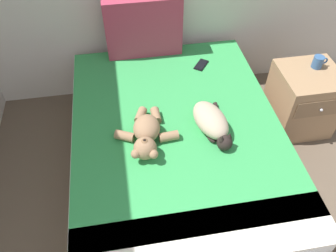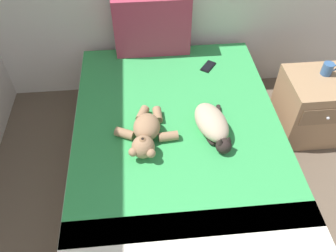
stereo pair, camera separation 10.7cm
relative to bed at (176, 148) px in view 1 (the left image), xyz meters
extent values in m
cube|color=#9E7A56|center=(0.00, 0.00, -0.10)|extent=(1.45, 1.92, 0.29)
cube|color=white|center=(0.00, 0.00, 0.14)|extent=(1.41, 1.86, 0.19)
cube|color=green|center=(0.00, 0.06, 0.24)|extent=(1.39, 1.72, 0.02)
cube|color=silver|center=(0.00, -0.80, 0.24)|extent=(1.39, 0.31, 0.02)
cube|color=#A5334C|center=(-0.11, 0.86, 0.49)|extent=(0.61, 0.14, 0.48)
ellipsoid|color=tan|center=(0.21, -0.07, 0.33)|extent=(0.27, 0.38, 0.15)
sphere|color=black|center=(0.25, -0.25, 0.30)|extent=(0.10, 0.10, 0.10)
cone|color=black|center=(0.28, -0.25, 0.36)|extent=(0.04, 0.04, 0.04)
cone|color=black|center=(0.23, -0.26, 0.36)|extent=(0.04, 0.04, 0.04)
cylinder|color=black|center=(0.29, 0.06, 0.27)|extent=(0.05, 0.16, 0.03)
ellipsoid|color=black|center=(0.19, -0.17, 0.27)|extent=(0.08, 0.11, 0.04)
ellipsoid|color=#937051|center=(-0.21, -0.07, 0.32)|extent=(0.21, 0.24, 0.14)
sphere|color=#937051|center=(-0.24, -0.23, 0.32)|extent=(0.14, 0.14, 0.14)
sphere|color=brown|center=(-0.24, -0.23, 0.37)|extent=(0.06, 0.06, 0.06)
sphere|color=black|center=(-0.24, -0.23, 0.40)|extent=(0.02, 0.02, 0.02)
sphere|color=#937051|center=(-0.20, -0.29, 0.33)|extent=(0.06, 0.06, 0.06)
sphere|color=#937051|center=(-0.30, -0.27, 0.33)|extent=(0.06, 0.06, 0.06)
cylinder|color=#937051|center=(-0.08, -0.13, 0.28)|extent=(0.13, 0.07, 0.06)
cylinder|color=#937051|center=(-0.13, 0.07, 0.28)|extent=(0.06, 0.12, 0.06)
cylinder|color=#937051|center=(-0.35, -0.08, 0.28)|extent=(0.14, 0.11, 0.06)
cylinder|color=#937051|center=(-0.23, 0.09, 0.28)|extent=(0.10, 0.13, 0.06)
cube|color=black|center=(0.31, 0.61, 0.26)|extent=(0.15, 0.16, 0.01)
cube|color=black|center=(0.31, 0.61, 0.26)|extent=(0.12, 0.14, 0.00)
cube|color=#9E7A56|center=(1.11, 0.31, 0.03)|extent=(0.47, 0.46, 0.55)
cube|color=#866849|center=(1.11, 0.08, 0.15)|extent=(0.40, 0.01, 0.15)
sphere|color=#B2B2B7|center=(1.11, 0.06, 0.15)|extent=(0.02, 0.02, 0.02)
cylinder|color=#33598C|center=(1.17, 0.38, 0.35)|extent=(0.08, 0.08, 0.09)
torus|color=#33598C|center=(1.22, 0.38, 0.35)|extent=(0.06, 0.01, 0.06)
camera|label=1|loc=(-0.32, -1.53, 1.91)|focal=36.13mm
camera|label=2|loc=(-0.21, -1.55, 1.91)|focal=36.13mm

